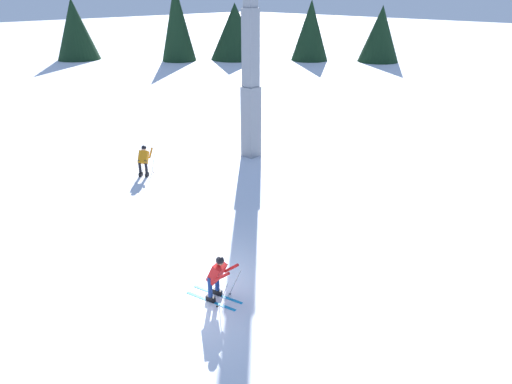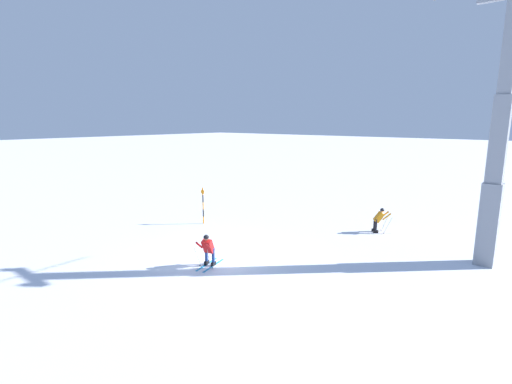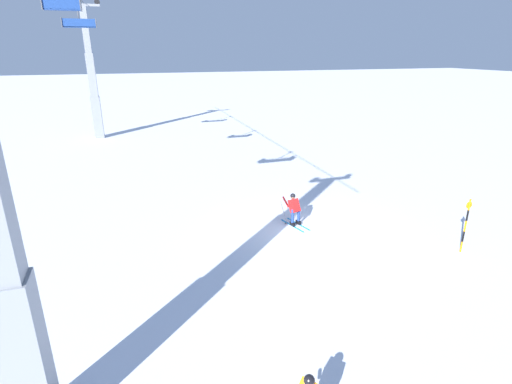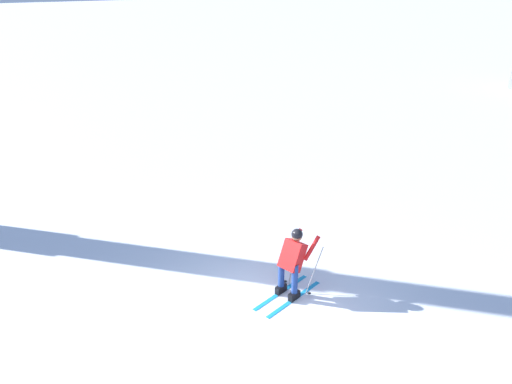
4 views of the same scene
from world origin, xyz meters
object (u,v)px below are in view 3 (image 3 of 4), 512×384
at_px(chairlift_seat_middle, 79,23).
at_px(skier_carving_main, 294,207).
at_px(lift_tower_far, 93,83).
at_px(trail_marker_pole, 466,224).
at_px(chairlift_seat_second, 61,3).

bearing_deg(chairlift_seat_middle, skier_carving_main, -151.85).
xyz_separation_m(skier_carving_main, lift_tower_far, (23.11, 9.25, 3.95)).
height_order(skier_carving_main, trail_marker_pole, trail_marker_pole).
xyz_separation_m(skier_carving_main, chairlift_seat_second, (7.95, 9.25, 8.89)).
height_order(chairlift_seat_second, trail_marker_pole, chairlift_seat_second).
xyz_separation_m(chairlift_seat_second, trail_marker_pole, (-12.50, -14.52, -8.52)).
bearing_deg(lift_tower_far, skier_carving_main, -158.18).
bearing_deg(chairlift_seat_middle, trail_marker_pole, -146.37).
distance_m(chairlift_seat_second, chairlift_seat_middle, 9.34).
distance_m(skier_carving_main, lift_tower_far, 25.21).
xyz_separation_m(lift_tower_far, chairlift_seat_second, (-15.16, 0.00, 4.94)).
bearing_deg(lift_tower_far, chairlift_seat_second, 180.00).
bearing_deg(chairlift_seat_second, trail_marker_pole, -130.72).
relative_size(lift_tower_far, trail_marker_pole, 5.11).
relative_size(skier_carving_main, chairlift_seat_middle, 0.72).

